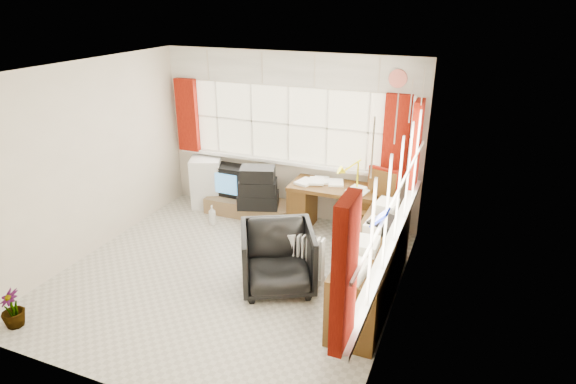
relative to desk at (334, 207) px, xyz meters
name	(u,v)px	position (x,y,z in m)	size (l,w,h in m)	color
ground	(229,276)	(-0.85, -1.63, -0.40)	(4.00, 4.00, 0.00)	beige
room_walls	(223,161)	(-0.85, -1.63, 1.10)	(4.00, 4.00, 4.00)	beige
window_back	(288,158)	(-0.85, 0.32, 0.54)	(3.70, 0.12, 3.60)	beige
window_right	(392,235)	(1.09, -1.63, 0.54)	(0.12, 3.70, 3.60)	beige
curtains	(326,151)	(0.08, -0.70, 1.05)	(3.83, 3.83, 1.15)	maroon
overhead_cabinets	(334,85)	(0.13, -0.65, 1.85)	(3.98, 3.98, 0.48)	white
desk	(334,207)	(0.00, 0.00, 0.00)	(1.26, 0.63, 0.76)	#553614
desk_lamp	(358,168)	(0.32, 0.00, 0.63)	(0.19, 0.18, 0.44)	#EFEA0A
task_chair	(378,206)	(0.65, -0.14, 0.18)	(0.58, 0.60, 1.10)	black
office_chair	(278,258)	(-0.19, -1.61, -0.02)	(0.83, 0.85, 0.77)	black
radiator	(308,263)	(0.09, -1.34, -0.17)	(0.40, 0.17, 0.59)	white
credenza	(372,268)	(0.88, -1.43, -0.01)	(0.50, 2.00, 0.85)	#553614
file_tray	(385,225)	(0.94, -1.14, 0.41)	(0.28, 0.36, 0.12)	black
tv_bench	(250,207)	(-1.40, 0.09, -0.28)	(1.40, 0.50, 0.25)	#916A48
crt_tv	(233,179)	(-1.77, 0.26, 0.08)	(0.54, 0.51, 0.47)	black
hifi_stack	(258,189)	(-1.16, -0.09, 0.14)	(0.69, 0.55, 0.63)	black
mini_fridge	(207,182)	(-2.21, 0.17, 0.00)	(0.62, 0.62, 0.81)	white
spray_bottle_a	(212,215)	(-1.77, -0.45, -0.25)	(0.12, 0.12, 0.31)	silver
spray_bottle_b	(243,208)	(-1.52, 0.06, -0.30)	(0.09, 0.10, 0.21)	#98E3D4
flower_vase	(12,309)	(-2.46, -3.32, -0.19)	(0.24, 0.24, 0.42)	black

